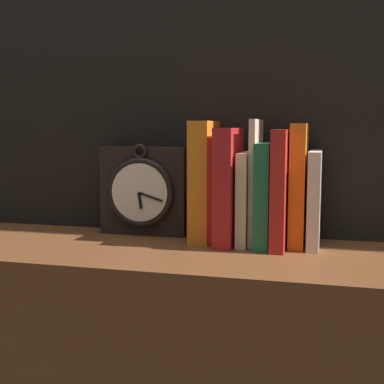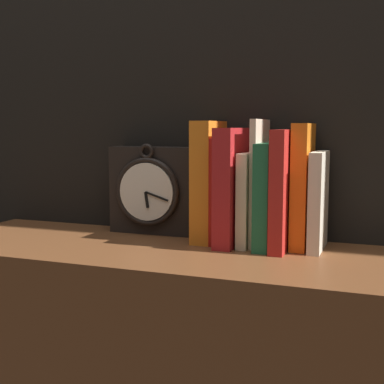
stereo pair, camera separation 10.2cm
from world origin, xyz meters
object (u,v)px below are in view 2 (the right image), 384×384
(book_slot1_red, at_px, (221,190))
(book_slot7_orange, at_px, (303,186))
(clock, at_px, (152,190))
(book_slot5_green, at_px, (269,195))
(book_slot4_cream, at_px, (259,183))
(book_slot0_orange, at_px, (208,181))
(book_slot2_red, at_px, (232,186))
(book_slot3_cream, at_px, (250,199))
(book_slot6_red, at_px, (284,190))
(book_slot8_cream, at_px, (319,201))

(book_slot1_red, xyz_separation_m, book_slot7_orange, (0.17, 0.00, 0.01))
(clock, bearing_deg, book_slot5_green, -8.97)
(book_slot7_orange, bearing_deg, clock, 175.57)
(clock, height_order, book_slot4_cream, book_slot4_cream)
(book_slot0_orange, relative_size, book_slot1_red, 1.16)
(book_slot0_orange, distance_m, book_slot7_orange, 0.19)
(book_slot2_red, xyz_separation_m, book_slot3_cream, (0.03, 0.01, -0.02))
(book_slot3_cream, relative_size, book_slot4_cream, 0.74)
(book_slot5_green, relative_size, book_slot6_red, 0.89)
(book_slot1_red, bearing_deg, book_slot0_orange, -179.47)
(book_slot6_red, distance_m, book_slot8_cream, 0.07)
(book_slot2_red, relative_size, book_slot7_orange, 0.96)
(book_slot3_cream, bearing_deg, book_slot4_cream, 16.68)
(book_slot3_cream, height_order, book_slot7_orange, book_slot7_orange)
(book_slot0_orange, height_order, book_slot2_red, book_slot0_orange)
(clock, xyz_separation_m, book_slot6_red, (0.30, -0.05, 0.02))
(book_slot1_red, height_order, book_slot6_red, book_slot6_red)
(book_slot5_green, bearing_deg, book_slot0_orange, 174.03)
(book_slot0_orange, xyz_separation_m, book_slot8_cream, (0.23, -0.00, -0.03))
(clock, relative_size, book_slot2_red, 0.86)
(book_slot0_orange, distance_m, book_slot5_green, 0.13)
(book_slot0_orange, bearing_deg, book_slot8_cream, -0.74)
(book_slot4_cream, height_order, book_slot6_red, book_slot4_cream)
(book_slot3_cream, xyz_separation_m, book_slot8_cream, (0.14, 0.00, 0.00))
(book_slot8_cream, bearing_deg, book_slot1_red, 179.09)
(book_slot0_orange, bearing_deg, clock, 168.33)
(book_slot2_red, xyz_separation_m, book_slot4_cream, (0.05, 0.01, 0.01))
(book_slot1_red, relative_size, book_slot7_orange, 0.88)
(book_slot7_orange, bearing_deg, book_slot2_red, -172.61)
(book_slot1_red, relative_size, book_slot8_cream, 1.13)
(clock, relative_size, book_slot0_orange, 0.81)
(book_slot1_red, xyz_separation_m, book_slot2_red, (0.03, -0.01, 0.01))
(book_slot8_cream, bearing_deg, book_slot7_orange, 168.96)
(book_slot7_orange, bearing_deg, book_slot6_red, -146.18)
(clock, distance_m, book_slot2_red, 0.20)
(book_slot3_cream, distance_m, book_slot6_red, 0.08)
(book_slot0_orange, xyz_separation_m, book_slot5_green, (0.13, -0.01, -0.02))
(book_slot2_red, height_order, book_slot6_red, book_slot2_red)
(book_slot4_cream, distance_m, book_slot7_orange, 0.09)
(book_slot0_orange, height_order, book_slot8_cream, book_slot0_orange)
(book_slot2_red, xyz_separation_m, book_slot6_red, (0.11, -0.00, -0.00))
(book_slot4_cream, xyz_separation_m, book_slot6_red, (0.05, -0.02, -0.01))
(book_slot5_green, xyz_separation_m, book_slot8_cream, (0.10, 0.01, -0.01))
(book_slot1_red, bearing_deg, book_slot8_cream, -0.91)
(book_slot2_red, bearing_deg, book_slot6_red, -1.99)
(clock, bearing_deg, book_slot8_cream, -5.01)
(book_slot4_cream, height_order, book_slot7_orange, book_slot4_cream)
(clock, xyz_separation_m, book_slot7_orange, (0.34, -0.03, 0.03))
(book_slot2_red, relative_size, book_slot5_green, 1.14)
(book_slot0_orange, height_order, book_slot1_red, book_slot0_orange)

